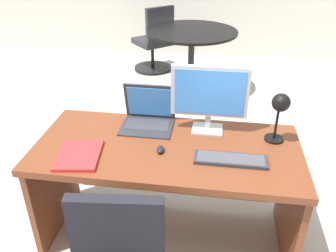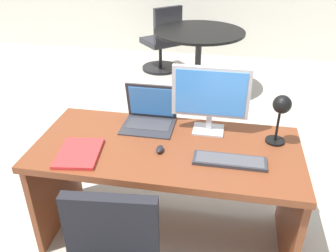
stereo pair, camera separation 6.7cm
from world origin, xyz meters
TOP-DOWN VIEW (x-y plane):
  - ground at (0.00, 1.50)m, footprint 12.00×12.00m
  - desk at (0.00, 0.04)m, footprint 1.64×0.76m
  - monitor at (0.24, 0.23)m, footprint 0.49×0.16m
  - laptop at (-0.17, 0.27)m, footprint 0.34×0.28m
  - keyboard at (0.39, -0.11)m, footprint 0.42×0.13m
  - mouse at (-0.03, -0.07)m, footprint 0.04×0.08m
  - desk_lamp at (0.66, 0.14)m, footprint 0.12×0.14m
  - book at (-0.50, -0.19)m, footprint 0.28×0.34m
  - meeting_table at (-0.07, 2.56)m, footprint 1.13×1.13m
  - meeting_chair_near at (-0.67, 3.21)m, footprint 0.65×0.66m

SIDE VIEW (x-z plane):
  - ground at x=0.00m, z-range 0.00..0.00m
  - meeting_chair_near at x=-0.67m, z-range -0.09..0.88m
  - desk at x=0.00m, z-range 0.17..0.92m
  - meeting_table at x=-0.07m, z-range 0.20..1.00m
  - book at x=-0.50m, z-range 0.75..0.77m
  - keyboard at x=0.39m, z-range 0.75..0.77m
  - mouse at x=-0.03m, z-range 0.75..0.78m
  - laptop at x=-0.17m, z-range 0.69..0.96m
  - desk_lamp at x=0.66m, z-range 0.82..1.15m
  - monitor at x=0.24m, z-range 0.78..1.23m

